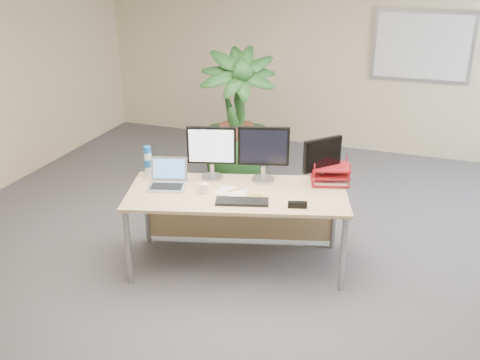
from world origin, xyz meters
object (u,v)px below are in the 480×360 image
(floor_plant, at_px, (237,135))
(laptop, at_px, (168,179))
(monitor_left, at_px, (212,149))
(monitor_right, at_px, (264,150))
(desk, at_px, (238,203))

(floor_plant, bearing_deg, laptop, -93.95)
(monitor_left, distance_m, laptop, 0.49)
(monitor_left, distance_m, monitor_right, 0.48)
(desk, xyz_separation_m, floor_plant, (-0.51, 1.38, 0.16))
(desk, distance_m, laptop, 0.68)
(monitor_right, bearing_deg, desk, -127.81)
(floor_plant, distance_m, monitor_right, 1.38)
(desk, relative_size, monitor_right, 4.03)
(floor_plant, xyz_separation_m, monitor_left, (0.21, -1.27, 0.29))
(desk, xyz_separation_m, laptop, (-0.62, -0.18, 0.22))
(floor_plant, relative_size, monitor_left, 2.96)
(desk, relative_size, floor_plant, 1.41)
(monitor_left, height_order, laptop, monitor_left)
(desk, height_order, monitor_right, monitor_right)
(floor_plant, bearing_deg, monitor_right, -59.54)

